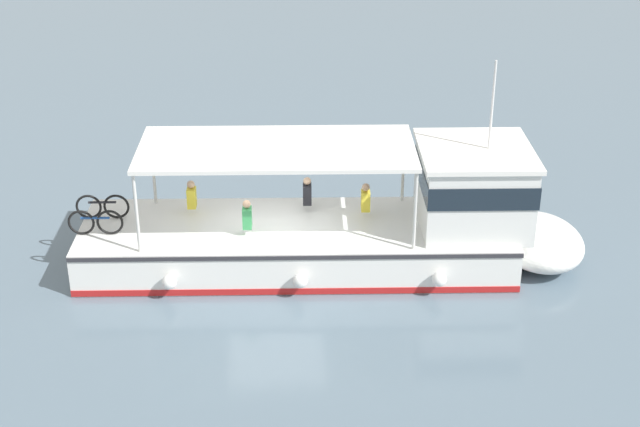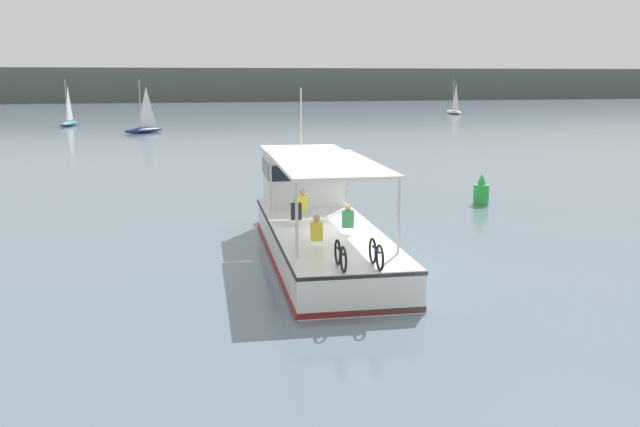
{
  "view_description": "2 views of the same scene",
  "coord_description": "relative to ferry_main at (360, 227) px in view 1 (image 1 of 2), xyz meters",
  "views": [
    {
      "loc": [
        20.36,
        -0.57,
        11.55
      ],
      "look_at": [
        -0.54,
        1.19,
        1.4
      ],
      "focal_mm": 52.38,
      "sensor_mm": 36.0,
      "label": 1
    },
    {
      "loc": [
        -5.68,
        -20.18,
        5.74
      ],
      "look_at": [
        -0.54,
        1.19,
        1.4
      ],
      "focal_mm": 39.05,
      "sensor_mm": 36.0,
      "label": 2
    }
  ],
  "objects": [
    {
      "name": "ground_plane",
      "position": [
        0.47,
        -2.2,
        -1.02
      ],
      "size": [
        400.0,
        400.0,
        0.0
      ],
      "primitive_type": "plane",
      "color": "slate"
    },
    {
      "name": "ferry_main",
      "position": [
        0.0,
        0.0,
        0.0
      ],
      "size": [
        4.14,
        12.98,
        5.32
      ],
      "color": "white",
      "rests_on": "ground"
    }
  ]
}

